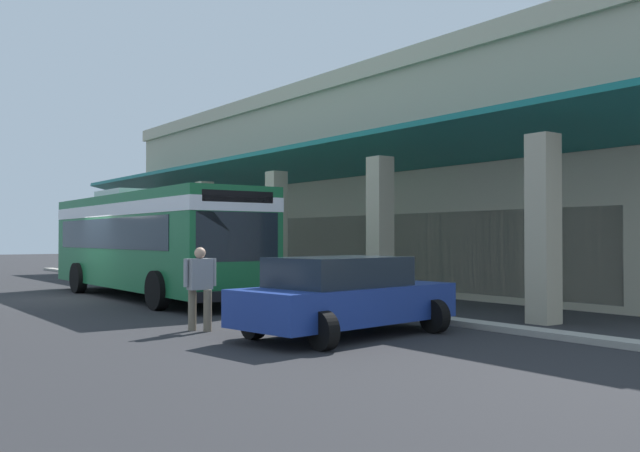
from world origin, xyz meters
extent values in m
plane|color=#262628|center=(0.00, 8.00, 0.00)|extent=(120.00, 120.00, 0.00)
cube|color=#9E998E|center=(-0.90, 4.48, 0.06)|extent=(37.76, 0.50, 0.12)
cube|color=#B2A88E|center=(-0.90, 14.18, 3.67)|extent=(31.47, 10.34, 7.34)
cube|color=#C0B59A|center=(-0.90, 14.18, 7.64)|extent=(31.77, 10.64, 0.60)
cube|color=#B2A88E|center=(-14.01, 6.09, 2.02)|extent=(0.55, 0.55, 4.04)
cube|color=#B2A88E|center=(-8.76, 6.09, 2.02)|extent=(0.55, 0.55, 4.04)
cube|color=#B2A88E|center=(-3.52, 6.09, 2.02)|extent=(0.55, 0.55, 4.04)
cube|color=#B2A88E|center=(1.72, 6.09, 2.02)|extent=(0.55, 0.55, 4.04)
cube|color=#B2A88E|center=(6.97, 6.09, 2.02)|extent=(0.55, 0.55, 4.04)
cube|color=#B2A88E|center=(12.21, 6.09, 2.02)|extent=(0.55, 0.55, 4.04)
cube|color=#146B66|center=(-0.90, 7.41, 4.39)|extent=(31.47, 3.16, 0.82)
cube|color=#19232D|center=(-0.90, 9.05, 1.40)|extent=(26.43, 0.08, 2.40)
cube|color=#196638|center=(1.15, 1.92, 1.73)|extent=(11.04, 2.71, 2.75)
cube|color=white|center=(1.15, 1.92, 2.65)|extent=(11.06, 2.73, 0.36)
cube|color=#19232D|center=(0.85, 1.92, 1.95)|extent=(9.28, 2.71, 0.90)
cube|color=#19232D|center=(6.62, 1.84, 1.85)|extent=(0.09, 2.24, 1.20)
cube|color=black|center=(6.63, 1.84, 2.82)|extent=(0.09, 1.94, 0.28)
cube|color=black|center=(6.75, 1.84, 0.45)|extent=(0.23, 2.45, 0.24)
cube|color=silver|center=(6.69, 2.73, 0.75)|extent=(0.06, 0.24, 0.16)
cube|color=silver|center=(6.66, 0.95, 0.75)|extent=(0.06, 0.24, 0.16)
cube|color=silver|center=(-0.35, 1.94, 3.22)|extent=(2.43, 1.82, 0.24)
cylinder|color=black|center=(4.80, 3.14, 0.50)|extent=(1.00, 0.30, 1.00)
cylinder|color=black|center=(4.77, 0.59, 0.50)|extent=(1.00, 0.30, 1.00)
cylinder|color=black|center=(-1.91, 3.24, 0.50)|extent=(1.00, 0.30, 1.00)
cylinder|color=black|center=(-1.94, 0.69, 0.50)|extent=(1.00, 0.30, 1.00)
cube|color=navy|center=(11.18, 1.57, 0.60)|extent=(2.39, 4.61, 0.66)
cube|color=#19232D|center=(11.20, 1.38, 1.20)|extent=(1.91, 2.66, 0.54)
cylinder|color=black|center=(10.08, 2.93, 0.32)|extent=(0.64, 0.22, 0.64)
cylinder|color=black|center=(11.86, 3.18, 0.32)|extent=(0.64, 0.22, 0.64)
cylinder|color=black|center=(10.49, -0.03, 0.32)|extent=(0.64, 0.22, 0.64)
cylinder|color=black|center=(12.27, 0.22, 0.32)|extent=(0.64, 0.22, 0.64)
cylinder|color=#726651|center=(9.09, -0.23, 0.41)|extent=(0.16, 0.16, 0.81)
cylinder|color=#726651|center=(8.80, -0.41, 0.41)|extent=(0.16, 0.16, 0.81)
cube|color=gray|center=(8.95, -0.32, 1.11)|extent=(0.26, 0.49, 0.61)
sphere|color=tan|center=(8.95, -0.32, 1.53)|extent=(0.22, 0.22, 0.22)
cylinder|color=gray|center=(8.97, -0.03, 1.15)|extent=(0.09, 0.09, 0.55)
cylinder|color=gray|center=(8.92, -0.61, 1.15)|extent=(0.09, 0.09, 0.55)
cube|color=gray|center=(-10.32, 5.70, 0.28)|extent=(0.71, 0.71, 0.57)
cylinder|color=#332319|center=(-10.32, 5.70, 0.58)|extent=(0.60, 0.60, 0.02)
cylinder|color=brown|center=(-10.32, 5.70, 1.72)|extent=(0.16, 0.16, 2.30)
ellipsoid|color=#195123|center=(-9.83, 5.72, 3.12)|extent=(1.00, 0.25, 0.14)
ellipsoid|color=#195123|center=(-10.43, 6.07, 3.04)|extent=(0.42, 0.79, 0.18)
ellipsoid|color=#195123|center=(-10.79, 5.58, 2.98)|extent=(0.98, 0.45, 0.14)
ellipsoid|color=#195123|center=(-10.46, 5.22, 2.94)|extent=(0.47, 1.03, 0.18)
camera|label=1|loc=(21.35, -6.50, 1.82)|focal=39.17mm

